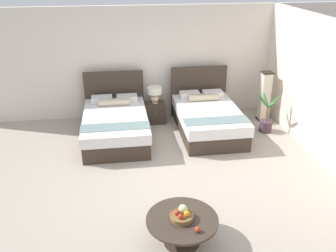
# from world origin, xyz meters

# --- Properties ---
(ground_plane) EXTENTS (9.39, 9.62, 0.02)m
(ground_plane) POSITION_xyz_m (0.00, 0.00, -0.01)
(ground_plane) COLOR #A79B8C
(wall_back) EXTENTS (9.39, 0.12, 2.64)m
(wall_back) POSITION_xyz_m (0.00, 3.01, 1.32)
(wall_back) COLOR silver
(wall_back) RESTS_ON ground
(wall_side_right) EXTENTS (0.12, 5.22, 2.64)m
(wall_side_right) POSITION_xyz_m (2.90, 0.40, 1.32)
(wall_side_right) COLOR beige
(wall_side_right) RESTS_ON ground
(bed_near_window) EXTENTS (1.39, 2.22, 1.20)m
(bed_near_window) POSITION_xyz_m (-1.03, 1.75, 0.31)
(bed_near_window) COLOR #392D23
(bed_near_window) RESTS_ON ground
(bed_near_corner) EXTENTS (1.36, 2.15, 1.24)m
(bed_near_corner) POSITION_xyz_m (1.03, 1.75, 0.32)
(bed_near_corner) COLOR #392D23
(bed_near_corner) RESTS_ON ground
(nightstand) EXTENTS (0.46, 0.46, 0.47)m
(nightstand) POSITION_xyz_m (-0.08, 2.46, 0.24)
(nightstand) COLOR #392D23
(nightstand) RESTS_ON ground
(table_lamp) EXTENTS (0.33, 0.33, 0.39)m
(table_lamp) POSITION_xyz_m (-0.08, 2.48, 0.73)
(table_lamp) COLOR beige
(table_lamp) RESTS_ON nightstand
(coffee_table) EXTENTS (0.99, 0.99, 0.40)m
(coffee_table) POSITION_xyz_m (-0.18, -1.70, 0.31)
(coffee_table) COLOR #392D23
(coffee_table) RESTS_ON ground
(fruit_bowl) EXTENTS (0.33, 0.33, 0.18)m
(fruit_bowl) POSITION_xyz_m (-0.19, -1.70, 0.46)
(fruit_bowl) COLOR brown
(fruit_bowl) RESTS_ON coffee_table
(loose_apple) EXTENTS (0.08, 0.08, 0.08)m
(loose_apple) POSITION_xyz_m (-0.03, -1.99, 0.44)
(loose_apple) COLOR red
(loose_apple) RESTS_ON coffee_table
(floor_lamp_corner) EXTENTS (0.26, 0.26, 1.20)m
(floor_lamp_corner) POSITION_xyz_m (2.53, 2.20, 0.60)
(floor_lamp_corner) COLOR black
(floor_lamp_corner) RESTS_ON ground
(potted_palm) EXTENTS (0.55, 0.63, 0.93)m
(potted_palm) POSITION_xyz_m (2.34, 1.55, 0.26)
(potted_palm) COLOR #48333C
(potted_palm) RESTS_ON ground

